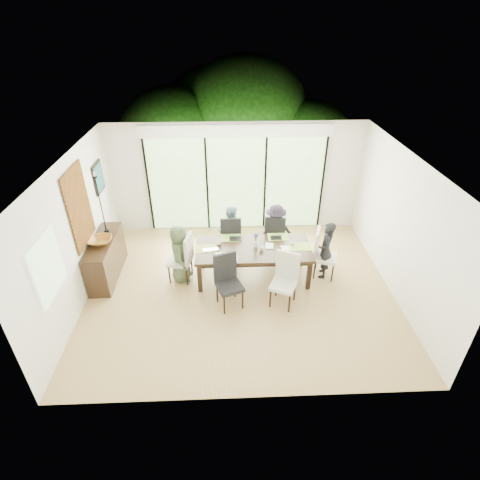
{
  "coord_description": "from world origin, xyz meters",
  "views": [
    {
      "loc": [
        -0.26,
        -5.91,
        4.82
      ],
      "look_at": [
        0.0,
        0.25,
        1.0
      ],
      "focal_mm": 28.0,
      "sensor_mm": 36.0,
      "label": 1
    }
  ],
  "objects_px": {
    "chair_right_end": "(326,254)",
    "chair_near_right": "(284,282)",
    "table_top": "(253,249)",
    "person_far_left": "(230,232)",
    "cup_b": "(261,248)",
    "chair_far_left": "(230,235)",
    "vase": "(256,244)",
    "cup_c": "(292,242)",
    "chair_near_left": "(230,283)",
    "laptop": "(211,251)",
    "sideboard": "(106,258)",
    "chair_left_end": "(179,257)",
    "person_right_end": "(326,250)",
    "cup_a": "(219,243)",
    "bowl": "(100,241)",
    "person_left_end": "(180,254)",
    "person_far_right": "(275,231)",
    "chair_far_right": "(275,234)"
  },
  "relations": [
    {
      "from": "chair_right_end",
      "to": "chair_near_right",
      "type": "distance_m",
      "value": 1.33
    },
    {
      "from": "table_top",
      "to": "person_far_left",
      "type": "distance_m",
      "value": 0.95
    },
    {
      "from": "person_far_left",
      "to": "cup_b",
      "type": "xyz_separation_m",
      "value": [
        0.6,
        -0.93,
        0.15
      ]
    },
    {
      "from": "chair_far_left",
      "to": "vase",
      "type": "height_order",
      "value": "chair_far_left"
    },
    {
      "from": "chair_right_end",
      "to": "cup_c",
      "type": "height_order",
      "value": "chair_right_end"
    },
    {
      "from": "chair_near_left",
      "to": "vase",
      "type": "height_order",
      "value": "chair_near_left"
    },
    {
      "from": "laptop",
      "to": "chair_near_left",
      "type": "bearing_deg",
      "value": -74.28
    },
    {
      "from": "table_top",
      "to": "sideboard",
      "type": "xyz_separation_m",
      "value": [
        -3.04,
        0.19,
        -0.26
      ]
    },
    {
      "from": "chair_left_end",
      "to": "vase",
      "type": "relative_size",
      "value": 9.17
    },
    {
      "from": "person_right_end",
      "to": "cup_a",
      "type": "xyz_separation_m",
      "value": [
        -2.18,
        0.15,
        0.15
      ]
    },
    {
      "from": "table_top",
      "to": "chair_right_end",
      "type": "bearing_deg",
      "value": 0.0
    },
    {
      "from": "chair_far_left",
      "to": "person_right_end",
      "type": "bearing_deg",
      "value": 154.28
    },
    {
      "from": "cup_b",
      "to": "chair_near_right",
      "type": "bearing_deg",
      "value": -65.56
    },
    {
      "from": "bowl",
      "to": "sideboard",
      "type": "bearing_deg",
      "value": 90.0
    },
    {
      "from": "chair_right_end",
      "to": "person_left_end",
      "type": "xyz_separation_m",
      "value": [
        -2.98,
        -0.0,
        0.09
      ]
    },
    {
      "from": "table_top",
      "to": "chair_near_right",
      "type": "height_order",
      "value": "chair_near_right"
    },
    {
      "from": "table_top",
      "to": "person_far_right",
      "type": "xyz_separation_m",
      "value": [
        0.55,
        0.83,
        -0.07
      ]
    },
    {
      "from": "chair_near_left",
      "to": "bowl",
      "type": "distance_m",
      "value": 2.74
    },
    {
      "from": "person_left_end",
      "to": "chair_right_end",
      "type": "bearing_deg",
      "value": -95.46
    },
    {
      "from": "chair_near_right",
      "to": "bowl",
      "type": "relative_size",
      "value": 2.33
    },
    {
      "from": "sideboard",
      "to": "table_top",
      "type": "bearing_deg",
      "value": -3.49
    },
    {
      "from": "chair_right_end",
      "to": "person_left_end",
      "type": "relative_size",
      "value": 0.85
    },
    {
      "from": "chair_near_left",
      "to": "chair_right_end",
      "type": "bearing_deg",
      "value": 2.5
    },
    {
      "from": "chair_left_end",
      "to": "laptop",
      "type": "height_order",
      "value": "chair_left_end"
    },
    {
      "from": "chair_near_left",
      "to": "chair_far_left",
      "type": "bearing_deg",
      "value": 67.32
    },
    {
      "from": "bowl",
      "to": "cup_b",
      "type": "bearing_deg",
      "value": -3.33
    },
    {
      "from": "sideboard",
      "to": "person_left_end",
      "type": "bearing_deg",
      "value": -6.79
    },
    {
      "from": "person_far_right",
      "to": "person_right_end",
      "type": "bearing_deg",
      "value": 126.39
    },
    {
      "from": "chair_right_end",
      "to": "chair_far_right",
      "type": "distance_m",
      "value": 1.27
    },
    {
      "from": "chair_near_right",
      "to": "person_far_right",
      "type": "xyz_separation_m",
      "value": [
        0.05,
        1.7,
        0.09
      ]
    },
    {
      "from": "chair_far_left",
      "to": "bowl",
      "type": "height_order",
      "value": "chair_far_left"
    },
    {
      "from": "sideboard",
      "to": "bowl",
      "type": "distance_m",
      "value": 0.5
    },
    {
      "from": "person_left_end",
      "to": "bowl",
      "type": "relative_size",
      "value": 2.73
    },
    {
      "from": "person_right_end",
      "to": "bowl",
      "type": "height_order",
      "value": "person_right_end"
    },
    {
      "from": "chair_left_end",
      "to": "vase",
      "type": "height_order",
      "value": "chair_left_end"
    },
    {
      "from": "chair_near_left",
      "to": "cup_c",
      "type": "bearing_deg",
      "value": 15.71
    },
    {
      "from": "person_right_end",
      "to": "cup_b",
      "type": "height_order",
      "value": "person_right_end"
    },
    {
      "from": "table_top",
      "to": "chair_left_end",
      "type": "relative_size",
      "value": 2.18
    },
    {
      "from": "chair_far_left",
      "to": "person_left_end",
      "type": "distance_m",
      "value": 1.34
    },
    {
      "from": "chair_near_left",
      "to": "person_far_left",
      "type": "relative_size",
      "value": 0.85
    },
    {
      "from": "bowl",
      "to": "cup_c",
      "type": "bearing_deg",
      "value": 0.22
    },
    {
      "from": "person_right_end",
      "to": "vase",
      "type": "height_order",
      "value": "person_right_end"
    },
    {
      "from": "chair_near_right",
      "to": "person_far_left",
      "type": "bearing_deg",
      "value": 144.06
    },
    {
      "from": "laptop",
      "to": "bowl",
      "type": "xyz_separation_m",
      "value": [
        -2.19,
        0.19,
        0.18
      ]
    },
    {
      "from": "chair_right_end",
      "to": "sideboard",
      "type": "xyz_separation_m",
      "value": [
        -4.54,
        0.19,
        -0.1
      ]
    },
    {
      "from": "person_left_end",
      "to": "cup_b",
      "type": "height_order",
      "value": "person_left_end"
    },
    {
      "from": "person_right_end",
      "to": "person_left_end",
      "type": "bearing_deg",
      "value": -76.11
    },
    {
      "from": "chair_far_right",
      "to": "cup_b",
      "type": "height_order",
      "value": "chair_far_right"
    },
    {
      "from": "sideboard",
      "to": "laptop",
      "type": "bearing_deg",
      "value": -7.43
    },
    {
      "from": "person_far_left",
      "to": "sideboard",
      "type": "bearing_deg",
      "value": 19.93
    }
  ]
}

